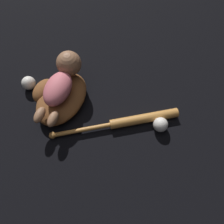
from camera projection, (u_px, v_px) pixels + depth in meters
ground_plane at (60, 102)px, 1.09m from camera, size 6.00×6.00×0.00m
baseball_glove at (59, 97)px, 1.06m from camera, size 0.36×0.32×0.08m
baby_figure at (62, 79)px, 1.00m from camera, size 0.37×0.18×0.12m
baseball_bat at (132, 121)px, 1.02m from camera, size 0.21×0.59×0.04m
baseball at (161, 125)px, 1.00m from camera, size 0.07×0.07×0.07m
baseball_spare at (29, 83)px, 1.10m from camera, size 0.07×0.07×0.07m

